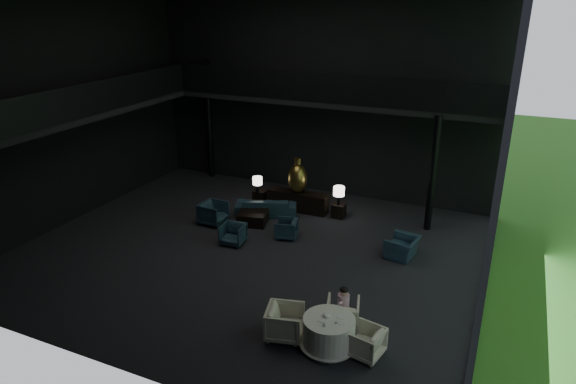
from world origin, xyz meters
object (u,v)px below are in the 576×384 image
at_px(lounge_armchair_east, 286,229).
at_px(child, 344,298).
at_px(dining_chair_west, 285,319).
at_px(lounge_armchair_west, 213,211).
at_px(console, 298,201).
at_px(coffee_table, 253,217).
at_px(side_table_right, 339,210).
at_px(table_lamp_right, 339,192).
at_px(dining_chair_east, 365,341).
at_px(side_table_left, 261,197).
at_px(sofa, 266,203).
at_px(lounge_armchair_south, 233,234).
at_px(bronze_urn, 298,178).
at_px(window_armchair, 402,245).
at_px(table_lamp_left, 257,181).
at_px(dining_table, 329,334).
at_px(dining_chair_north, 343,312).

distance_m(lounge_armchair_east, child, 5.08).
bearing_deg(dining_chair_west, lounge_armchair_west, 31.67).
distance_m(console, coffee_table, 1.99).
bearing_deg(dining_chair_west, side_table_right, -5.26).
height_order(table_lamp_right, dining_chair_east, table_lamp_right).
bearing_deg(side_table_left, sofa, -52.70).
height_order(side_table_right, lounge_armchair_south, lounge_armchair_south).
distance_m(bronze_urn, dining_chair_east, 8.44).
height_order(lounge_armchair_west, window_armchair, lounge_armchair_west).
bearing_deg(lounge_armchair_south, sofa, 86.70).
bearing_deg(child, table_lamp_right, -70.12).
distance_m(bronze_urn, child, 7.25).
relative_size(table_lamp_left, child, 1.00).
distance_m(lounge_armchair_west, lounge_armchair_south, 1.81).
height_order(console, table_lamp_left, table_lamp_left).
relative_size(lounge_armchair_south, dining_table, 0.53).
xyz_separation_m(table_lamp_left, child, (5.43, -6.00, -0.21)).
xyz_separation_m(dining_table, dining_chair_east, (0.85, 0.06, 0.04)).
distance_m(dining_table, dining_chair_west, 1.08).
distance_m(dining_chair_north, child, 0.35).
xyz_separation_m(sofa, dining_chair_west, (3.64, -6.32, 0.02)).
relative_size(bronze_urn, dining_chair_east, 1.80).
relative_size(dining_table, dining_chair_east, 1.85).
bearing_deg(table_lamp_left, side_table_left, 90.00).
bearing_deg(lounge_armchair_south, bronze_urn, 71.07).
bearing_deg(table_lamp_right, window_armchair, -36.48).
distance_m(sofa, dining_table, 7.82).
bearing_deg(lounge_armchair_east, side_table_left, -150.96).
relative_size(dining_chair_north, child, 1.32).
height_order(bronze_urn, table_lamp_left, bronze_urn).
bearing_deg(lounge_armchair_west, child, -120.57).
distance_m(dining_chair_north, dining_chair_west, 1.47).
relative_size(lounge_armchair_west, dining_table, 0.72).
xyz_separation_m(table_lamp_left, lounge_armchair_east, (2.16, -2.13, -0.65)).
relative_size(side_table_right, table_lamp_right, 0.73).
bearing_deg(dining_chair_west, sofa, 15.77).
relative_size(lounge_armchair_east, dining_chair_north, 0.79).
relative_size(sofa, lounge_armchair_east, 3.64).
bearing_deg(side_table_left, child, -48.95).
bearing_deg(bronze_urn, lounge_armchair_west, -134.72).
distance_m(side_table_right, table_lamp_right, 0.74).
bearing_deg(window_armchair, side_table_left, -101.10).
xyz_separation_m(side_table_right, sofa, (-2.51, -0.88, 0.21)).
xyz_separation_m(table_lamp_right, dining_table, (2.19, -7.08, -0.66)).
height_order(sofa, dining_chair_north, sofa).
relative_size(console, child, 3.73).
bearing_deg(table_lamp_right, dining_chair_east, -66.57).
xyz_separation_m(table_lamp_right, coffee_table, (-2.59, -1.71, -0.77)).
height_order(side_table_left, dining_chair_east, dining_chair_east).
distance_m(console, lounge_armchair_west, 3.24).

